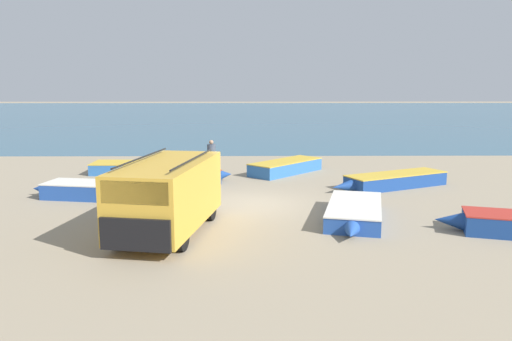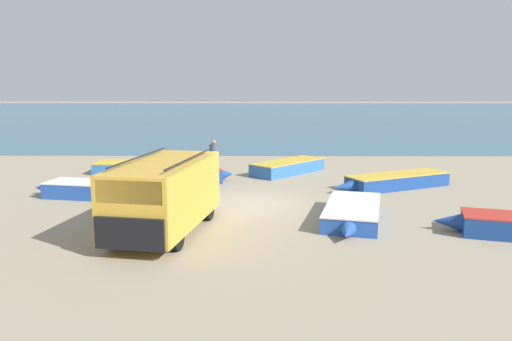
# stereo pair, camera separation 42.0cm
# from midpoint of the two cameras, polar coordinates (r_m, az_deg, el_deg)

# --- Properties ---
(ground_plane) EXTENTS (200.00, 200.00, 0.00)m
(ground_plane) POSITION_cam_midpoint_polar(r_m,az_deg,el_deg) (18.19, -0.06, -3.81)
(ground_plane) COLOR gray
(sea_water) EXTENTS (120.00, 80.00, 0.01)m
(sea_water) POSITION_cam_midpoint_polar(r_m,az_deg,el_deg) (69.80, 0.44, 6.43)
(sea_water) COLOR #33607A
(sea_water) RESTS_ON ground_plane
(parked_van) EXTENTS (2.78, 5.23, 2.24)m
(parked_van) POSITION_cam_midpoint_polar(r_m,az_deg,el_deg) (14.72, -9.58, -2.63)
(parked_van) COLOR gold
(parked_van) RESTS_ON ground_plane
(fishing_rowboat_0) EXTENTS (5.37, 3.23, 0.58)m
(fishing_rowboat_0) POSITION_cam_midpoint_polar(r_m,az_deg,el_deg) (21.68, 16.04, -1.17)
(fishing_rowboat_0) COLOR navy
(fishing_rowboat_0) RESTS_ON ground_plane
(fishing_rowboat_1) EXTENTS (3.98, 1.95, 0.60)m
(fishing_rowboat_1) POSITION_cam_midpoint_polar(r_m,az_deg,el_deg) (20.24, -18.35, -2.03)
(fishing_rowboat_1) COLOR #234CA3
(fishing_rowboat_1) RESTS_ON ground_plane
(fishing_rowboat_2) EXTENTS (3.83, 1.71, 0.55)m
(fishing_rowboat_2) POSITION_cam_midpoint_polar(r_m,az_deg,el_deg) (25.06, -13.66, 0.37)
(fishing_rowboat_2) COLOR #2D66AD
(fishing_rowboat_2) RESTS_ON ground_plane
(fishing_rowboat_3) EXTENTS (2.52, 4.72, 0.52)m
(fishing_rowboat_3) POSITION_cam_midpoint_polar(r_m,az_deg,el_deg) (16.25, 11.70, -4.76)
(fishing_rowboat_3) COLOR #234CA3
(fishing_rowboat_3) RESTS_ON ground_plane
(fishing_rowboat_4) EXTENTS (4.08, 4.27, 0.61)m
(fishing_rowboat_4) POSITION_cam_midpoint_polar(r_m,az_deg,el_deg) (24.41, 4.43, 0.44)
(fishing_rowboat_4) COLOR #2D66AD
(fishing_rowboat_4) RESTS_ON ground_plane
(fishing_rowboat_6) EXTENTS (3.93, 2.38, 0.64)m
(fishing_rowboat_6) POSITION_cam_midpoint_polar(r_m,az_deg,el_deg) (21.83, -7.35, -0.71)
(fishing_rowboat_6) COLOR navy
(fishing_rowboat_6) RESTS_ON ground_plane
(fisherman_0) EXTENTS (0.42, 0.42, 1.60)m
(fisherman_0) POSITION_cam_midpoint_polar(r_m,az_deg,el_deg) (24.49, -4.34, 2.02)
(fisherman_0) COLOR #38383D
(fisherman_0) RESTS_ON ground_plane
(fisherman_1) EXTENTS (0.44, 0.44, 1.68)m
(fisherman_1) POSITION_cam_midpoint_polar(r_m,az_deg,el_deg) (19.27, -10.21, -0.14)
(fisherman_1) COLOR navy
(fisherman_1) RESTS_ON ground_plane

